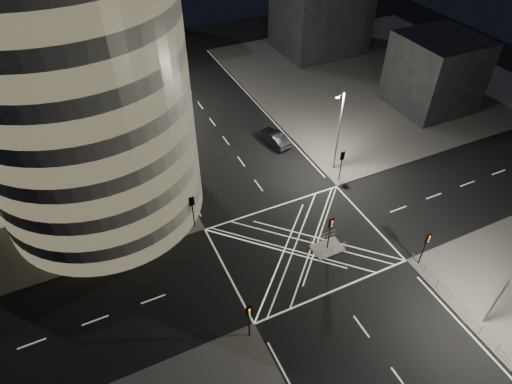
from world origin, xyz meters
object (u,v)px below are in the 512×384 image
street_lamp_left_far (129,84)px  traffic_signal_nl (249,316)px  traffic_signal_fr (342,161)px  traffic_signal_nr (426,243)px  sedan (274,138)px  street_lamp_right_far (339,130)px  street_lamp_right_near (508,282)px  central_island (327,248)px  traffic_signal_island (330,228)px  traffic_signal_fl (192,207)px  street_lamp_left_near (168,158)px

street_lamp_left_far → traffic_signal_nl: bearing=-89.0°
traffic_signal_nl → street_lamp_left_far: size_ratio=0.40×
traffic_signal_fr → traffic_signal_nr: 13.60m
street_lamp_left_far → sedan: 20.43m
street_lamp_right_far → street_lamp_right_near: (0.00, -23.00, 0.00)m
traffic_signal_nl → traffic_signal_nr: (17.60, 0.00, 0.00)m
traffic_signal_nr → sedan: 23.90m
central_island → traffic_signal_fr: 11.10m
traffic_signal_nl → traffic_signal_nr: bearing=0.0°
traffic_signal_fr → traffic_signal_island: bearing=-129.3°
traffic_signal_fl → traffic_signal_nr: same height
street_lamp_left_near → street_lamp_right_far: (18.87, -3.00, 0.00)m
traffic_signal_island → sedan: 18.70m
central_island → traffic_signal_nr: 9.08m
traffic_signal_nl → street_lamp_right_far: bearing=40.9°
traffic_signal_nl → traffic_signal_island: size_ratio=1.00×
central_island → street_lamp_left_far: street_lamp_left_far is taller
traffic_signal_nr → sedan: (-3.39, 23.57, -2.06)m
traffic_signal_nr → street_lamp_left_far: street_lamp_left_far is taller
traffic_signal_fl → sedan: traffic_signal_fl is taller
traffic_signal_nl → street_lamp_right_near: (18.24, -7.20, 2.63)m
traffic_signal_nr → traffic_signal_island: same height
street_lamp_right_far → traffic_signal_nl: bearing=-139.1°
central_island → street_lamp_left_far: size_ratio=0.30×
traffic_signal_nl → street_lamp_left_near: (-0.64, 18.80, 2.63)m
traffic_signal_fl → street_lamp_left_near: 5.86m
central_island → street_lamp_right_far: bearing=54.7°
traffic_signal_fl → traffic_signal_island: (10.80, -8.30, 0.00)m
traffic_signal_nl → sedan: size_ratio=0.77×
traffic_signal_nl → street_lamp_left_near: street_lamp_left_near is taller
traffic_signal_fl → street_lamp_left_far: 23.36m
central_island → traffic_signal_fl: traffic_signal_fl is taller
traffic_signal_island → street_lamp_left_near: size_ratio=0.40×
sedan → traffic_signal_island: bearing=69.7°
traffic_signal_nl → traffic_signal_nr: size_ratio=1.00×
traffic_signal_island → central_island: bearing=0.0°
central_island → street_lamp_left_near: size_ratio=0.30×
traffic_signal_nr → street_lamp_right_far: bearing=87.7°
traffic_signal_island → street_lamp_left_near: street_lamp_left_near is taller
street_lamp_right_far → traffic_signal_fl: bearing=-173.1°
street_lamp_left_far → sedan: size_ratio=1.93×
street_lamp_left_near → sedan: size_ratio=1.93×
traffic_signal_fr → street_lamp_left_near: (-18.24, 5.20, 2.63)m
street_lamp_left_near → sedan: street_lamp_left_near is taller
street_lamp_right_far → street_lamp_right_near: same height
central_island → traffic_signal_nl: traffic_signal_nl is taller
traffic_signal_fl → traffic_signal_nr: size_ratio=1.00×
traffic_signal_nr → street_lamp_left_far: bearing=116.4°
street_lamp_right_far → traffic_signal_fr: bearing=-106.1°
street_lamp_left_near → street_lamp_left_far: (0.00, 18.00, 0.00)m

